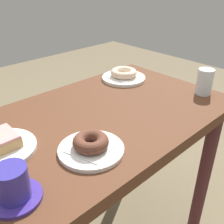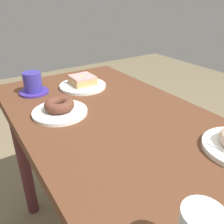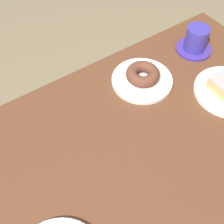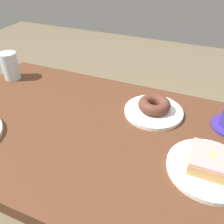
{
  "view_description": "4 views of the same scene",
  "coord_description": "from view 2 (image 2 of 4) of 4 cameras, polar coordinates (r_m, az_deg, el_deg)",
  "views": [
    {
      "loc": [
        0.5,
        0.63,
        1.22
      ],
      "look_at": [
        -0.04,
        0.07,
        0.79
      ],
      "focal_mm": 42.11,
      "sensor_mm": 36.0,
      "label": 1
    },
    {
      "loc": [
        -0.6,
        0.4,
        1.14
      ],
      "look_at": [
        -0.01,
        0.02,
        0.78
      ],
      "focal_mm": 38.2,
      "sensor_mm": 36.0,
      "label": 2
    },
    {
      "loc": [
        -0.33,
        -0.34,
        1.46
      ],
      "look_at": [
        -0.05,
        0.07,
        0.8
      ],
      "focal_mm": 48.85,
      "sensor_mm": 36.0,
      "label": 3
    },
    {
      "loc": [
        0.25,
        -0.5,
        1.22
      ],
      "look_at": [
        0.01,
        0.05,
        0.79
      ],
      "focal_mm": 38.83,
      "sensor_mm": 36.0,
      "label": 4
    }
  ],
  "objects": [
    {
      "name": "donut_chocolate_ring",
      "position": [
        0.84,
        -12.5,
        1.65
      ],
      "size": [
        0.1,
        0.1,
        0.04
      ],
      "primitive_type": "torus",
      "color": "brown",
      "rests_on": "napkin_chocolate_ring"
    },
    {
      "name": "coffee_cup",
      "position": [
        1.05,
        -18.4,
        6.4
      ],
      "size": [
        0.12,
        0.12,
        0.09
      ],
      "color": "#3D2A8D",
      "rests_on": "table"
    },
    {
      "name": "plate_chocolate_ring",
      "position": [
        0.85,
        -12.32,
        -0.0
      ],
      "size": [
        0.19,
        0.19,
        0.01
      ],
      "primitive_type": "cylinder",
      "color": "white",
      "rests_on": "table"
    },
    {
      "name": "donut_glazed_square",
      "position": [
        1.07,
        -7.09,
        7.64
      ],
      "size": [
        0.1,
        0.1,
        0.04
      ],
      "color": "tan",
      "rests_on": "napkin_glazed_square"
    },
    {
      "name": "table",
      "position": [
        0.88,
        0.59,
        -7.66
      ],
      "size": [
        1.09,
        0.61,
        0.75
      ],
      "color": "#54301D",
      "rests_on": "ground_plane"
    },
    {
      "name": "napkin_glazed_square",
      "position": [
        1.07,
        -7.03,
        6.63
      ],
      "size": [
        0.19,
        0.19,
        0.0
      ],
      "primitive_type": "cube",
      "rotation": [
        0.0,
        0.0,
        0.46
      ],
      "color": "white",
      "rests_on": "plate_glazed_square"
    },
    {
      "name": "plate_glazed_square",
      "position": [
        1.08,
        -7.0,
        6.23
      ],
      "size": [
        0.2,
        0.2,
        0.01
      ],
      "primitive_type": "cylinder",
      "color": "white",
      "rests_on": "table"
    },
    {
      "name": "napkin_chocolate_ring",
      "position": [
        0.85,
        -12.37,
        0.46
      ],
      "size": [
        0.14,
        0.14,
        0.0
      ],
      "primitive_type": "cube",
      "rotation": [
        0.0,
        0.0,
        0.3
      ],
      "color": "white",
      "rests_on": "plate_chocolate_ring"
    }
  ]
}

